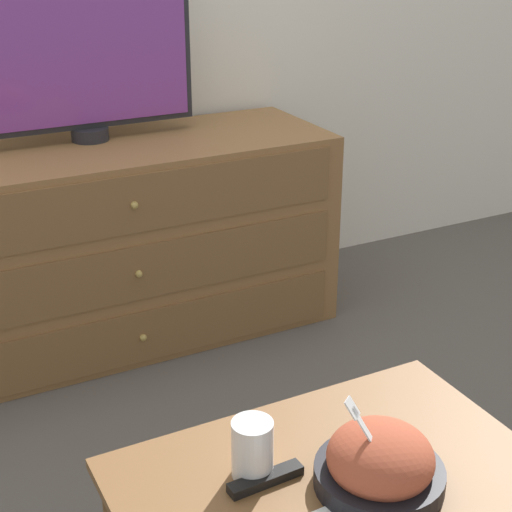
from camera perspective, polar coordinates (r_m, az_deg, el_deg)
The scene contains 6 objects.
ground_plane at distance 3.13m, azimuth -12.32°, elevation -3.34°, with size 12.00×12.00×0.00m, color #56514C.
dresser at distance 2.74m, azimuth -10.35°, elevation 0.81°, with size 1.52×0.54×0.69m.
tv at distance 2.66m, azimuth -12.48°, elevation 14.11°, with size 0.73×0.12×0.54m.
takeout_bowl at distance 1.42m, azimuth 9.00°, elevation -14.71°, with size 0.23×0.23×0.18m.
drink_cup at distance 1.43m, azimuth -0.26°, elevation -14.06°, with size 0.08×0.08×0.11m.
remote_control at distance 1.43m, azimuth 0.70°, elevation -15.92°, with size 0.14×0.04×0.02m.
Camera 1 is at (-0.65, -2.72, 1.40)m, focal length 55.00 mm.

